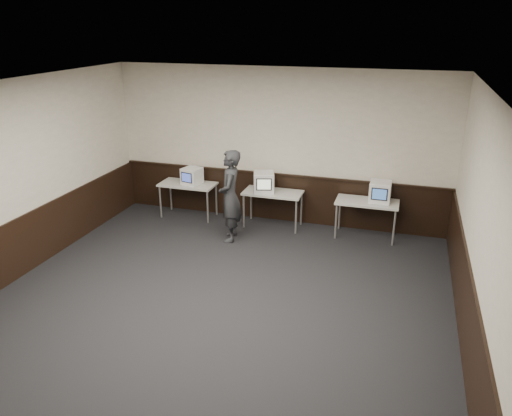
{
  "coord_description": "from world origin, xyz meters",
  "views": [
    {
      "loc": [
        2.5,
        -5.72,
        4.06
      ],
      "look_at": [
        0.25,
        1.6,
        1.15
      ],
      "focal_mm": 35.0,
      "sensor_mm": 36.0,
      "label": 1
    }
  ],
  "objects": [
    {
      "name": "emac_right",
      "position": [
        2.12,
        3.65,
        0.95
      ],
      "size": [
        0.4,
        0.44,
        0.4
      ],
      "rotation": [
        0.0,
        0.0,
        -0.01
      ],
      "color": "white",
      "rests_on": "desk_right"
    },
    {
      "name": "back_wall",
      "position": [
        0.0,
        4.0,
        1.6
      ],
      "size": [
        7.0,
        0.0,
        7.0
      ],
      "primitive_type": "plane",
      "rotation": [
        1.57,
        0.0,
        0.0
      ],
      "color": "beige",
      "rests_on": "ground"
    },
    {
      "name": "emac_left",
      "position": [
        -1.79,
        3.58,
        0.93
      ],
      "size": [
        0.43,
        0.45,
        0.36
      ],
      "rotation": [
        0.0,
        0.0,
        -0.22
      ],
      "color": "white",
      "rests_on": "desk_left"
    },
    {
      "name": "desk_right",
      "position": [
        1.9,
        3.6,
        0.68
      ],
      "size": [
        1.2,
        0.6,
        0.75
      ],
      "color": "beige",
      "rests_on": "ground"
    },
    {
      "name": "floor",
      "position": [
        0.0,
        0.0,
        0.0
      ],
      "size": [
        8.0,
        8.0,
        0.0
      ],
      "primitive_type": "plane",
      "color": "black",
      "rests_on": "ground"
    },
    {
      "name": "desk_left",
      "position": [
        -1.9,
        3.6,
        0.68
      ],
      "size": [
        1.2,
        0.6,
        0.75
      ],
      "color": "beige",
      "rests_on": "ground"
    },
    {
      "name": "person",
      "position": [
        -0.6,
        2.7,
        0.9
      ],
      "size": [
        0.57,
        0.74,
        1.8
      ],
      "primitive_type": "imported",
      "rotation": [
        0.0,
        0.0,
        -1.34
      ],
      "color": "#27282C",
      "rests_on": "ground"
    },
    {
      "name": "right_wall",
      "position": [
        3.5,
        0.0,
        1.6
      ],
      "size": [
        0.0,
        8.0,
        8.0
      ],
      "primitive_type": "plane",
      "rotation": [
        1.57,
        0.0,
        -1.57
      ],
      "color": "beige",
      "rests_on": "ground"
    },
    {
      "name": "ceiling",
      "position": [
        0.0,
        0.0,
        3.2
      ],
      "size": [
        8.0,
        8.0,
        0.0
      ],
      "primitive_type": "plane",
      "rotation": [
        3.14,
        0.0,
        0.0
      ],
      "color": "white",
      "rests_on": "back_wall"
    },
    {
      "name": "wainscot_left",
      "position": [
        -3.48,
        0.0,
        0.5
      ],
      "size": [
        0.04,
        7.98,
        1.0
      ],
      "primitive_type": "cube",
      "color": "black",
      "rests_on": "left_wall"
    },
    {
      "name": "wainscot_rail",
      "position": [
        0.0,
        3.96,
        1.02
      ],
      "size": [
        6.98,
        0.06,
        0.04
      ],
      "primitive_type": "cube",
      "color": "black",
      "rests_on": "wainscot_back"
    },
    {
      "name": "wainscot_right",
      "position": [
        3.48,
        0.0,
        0.5
      ],
      "size": [
        0.04,
        7.98,
        1.0
      ],
      "primitive_type": "cube",
      "color": "black",
      "rests_on": "right_wall"
    },
    {
      "name": "emac_center",
      "position": [
        -0.18,
        3.56,
        0.96
      ],
      "size": [
        0.52,
        0.53,
        0.41
      ],
      "rotation": [
        0.0,
        0.0,
        0.3
      ],
      "color": "white",
      "rests_on": "desk_center"
    },
    {
      "name": "desk_center",
      "position": [
        0.0,
        3.6,
        0.68
      ],
      "size": [
        1.2,
        0.6,
        0.75
      ],
      "color": "beige",
      "rests_on": "ground"
    },
    {
      "name": "wainscot_back",
      "position": [
        0.0,
        3.98,
        0.5
      ],
      "size": [
        6.98,
        0.04,
        1.0
      ],
      "primitive_type": "cube",
      "color": "black",
      "rests_on": "back_wall"
    }
  ]
}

